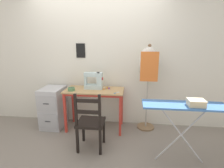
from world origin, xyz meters
name	(u,v)px	position (x,y,z in m)	size (l,w,h in m)	color
ground_plane	(92,135)	(0.00, 0.00, 0.00)	(14.00, 14.00, 0.00)	gray
wall_back	(97,59)	(0.00, 0.58, 1.28)	(10.00, 0.06, 2.55)	silver
sewing_table	(94,95)	(0.00, 0.24, 0.66)	(1.06, 0.51, 0.76)	tan
sewing_machine	(94,81)	(0.00, 0.31, 0.91)	(0.34, 0.15, 0.33)	silver
fabric_bowl	(71,89)	(-0.39, 0.14, 0.79)	(0.12, 0.12, 0.06)	#56895B
scissors	(116,93)	(0.41, 0.09, 0.77)	(0.10, 0.11, 0.01)	silver
thread_spool_near_machine	(104,89)	(0.18, 0.27, 0.78)	(0.03, 0.03, 0.03)	orange
thread_spool_mid_table	(107,88)	(0.22, 0.33, 0.78)	(0.03, 0.03, 0.04)	orange
thread_spool_far_edge	(109,88)	(0.26, 0.31, 0.78)	(0.03, 0.03, 0.04)	purple
wooden_chair	(90,123)	(0.07, -0.39, 0.44)	(0.40, 0.38, 0.93)	black
filing_cabinet	(53,107)	(-0.81, 0.26, 0.38)	(0.39, 0.53, 0.77)	#B7B7BC
dress_form	(149,68)	(0.96, 0.38, 1.16)	(0.35, 0.32, 1.57)	#846647
ironing_board	(184,108)	(1.35, -0.54, 0.79)	(1.06, 0.32, 0.84)	#3D6BAD
storage_box	(196,103)	(1.47, -0.58, 0.88)	(0.20, 0.17, 0.08)	beige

